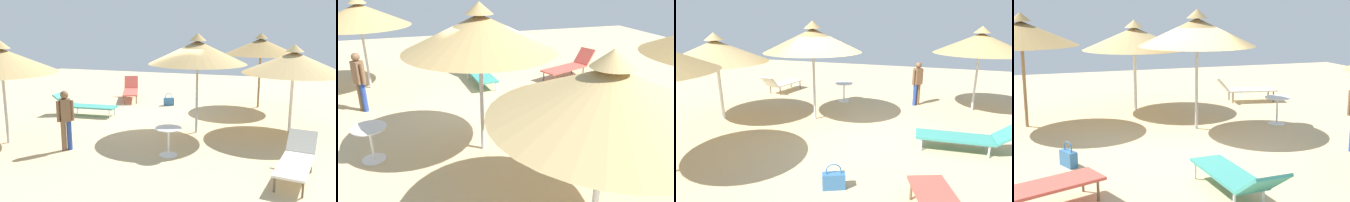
# 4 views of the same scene
# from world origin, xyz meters

# --- Properties ---
(ground) EXTENTS (24.00, 24.00, 0.10)m
(ground) POSITION_xyz_m (0.00, 0.00, -0.05)
(ground) COLOR tan
(parasol_umbrella_edge) EXTENTS (2.84, 2.84, 2.93)m
(parasol_umbrella_edge) POSITION_xyz_m (-0.99, 0.55, 2.39)
(parasol_umbrella_edge) COLOR #B2B2B7
(parasol_umbrella_edge) RESTS_ON ground
(parasol_umbrella_near_right) EXTENTS (2.98, 2.98, 2.61)m
(parasol_umbrella_near_right) POSITION_xyz_m (-3.65, -0.40, 2.08)
(parasol_umbrella_near_right) COLOR white
(parasol_umbrella_near_right) RESTS_ON ground
(parasol_umbrella_far_right) EXTENTS (2.79, 2.79, 2.86)m
(parasol_umbrella_far_right) POSITION_xyz_m (-2.52, -3.46, 2.34)
(parasol_umbrella_far_right) COLOR olive
(parasol_umbrella_far_right) RESTS_ON ground
(lounge_chair_near_left) EXTENTS (1.32, 2.17, 0.88)m
(lounge_chair_near_left) POSITION_xyz_m (2.83, -3.42, 0.42)
(lounge_chair_near_left) COLOR #CC4C3F
(lounge_chair_near_left) RESTS_ON ground
(lounge_chair_back) EXTENTS (2.30, 0.76, 0.74)m
(lounge_chair_back) POSITION_xyz_m (3.27, -0.32, 0.37)
(lounge_chair_back) COLOR teal
(lounge_chair_back) RESTS_ON ground
(lounge_chair_center) EXTENTS (0.95, 2.03, 0.82)m
(lounge_chair_center) POSITION_xyz_m (-3.75, 3.14, 0.41)
(lounge_chair_center) COLOR silver
(lounge_chair_center) RESTS_ON ground
(handbag) EXTENTS (0.44, 0.32, 0.49)m
(handbag) POSITION_xyz_m (0.89, -2.72, 0.17)
(handbag) COLOR #336699
(handbag) RESTS_ON ground
(side_table_round) EXTENTS (0.65, 0.65, 0.71)m
(side_table_round) POSITION_xyz_m (-0.78, 2.68, 0.49)
(side_table_round) COLOR silver
(side_table_round) RESTS_ON ground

